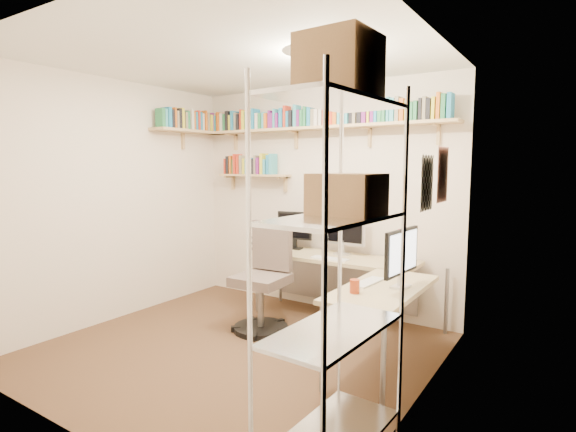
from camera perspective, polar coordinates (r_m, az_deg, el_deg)
name	(u,v)px	position (r m, az deg, el deg)	size (l,w,h in m)	color
ground	(235,350)	(4.16, -6.69, -16.50)	(3.20, 3.20, 0.00)	#4F3521
room_shell	(234,174)	(3.83, -6.93, 5.35)	(3.24, 3.04, 2.52)	beige
wall_shelves	(277,129)	(5.14, -1.35, 11.00)	(3.12, 1.09, 0.80)	tan
corner_desk	(335,262)	(4.47, 5.94, -5.83)	(2.08, 1.73, 1.18)	tan
office_chair	(264,285)	(4.47, -3.07, -8.73)	(0.56, 0.57, 1.06)	black
wire_rack	(339,177)	(2.33, 6.47, 4.91)	(0.47, 0.91, 2.26)	silver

